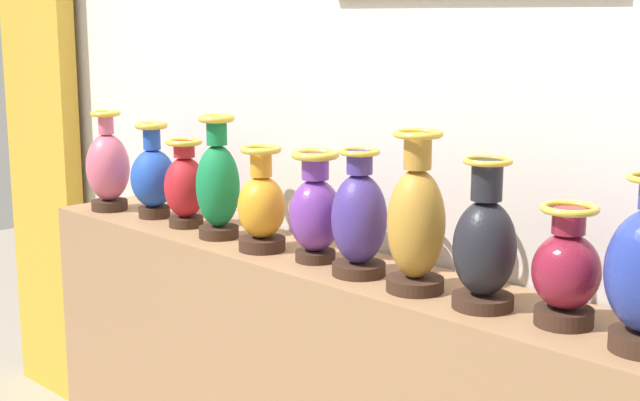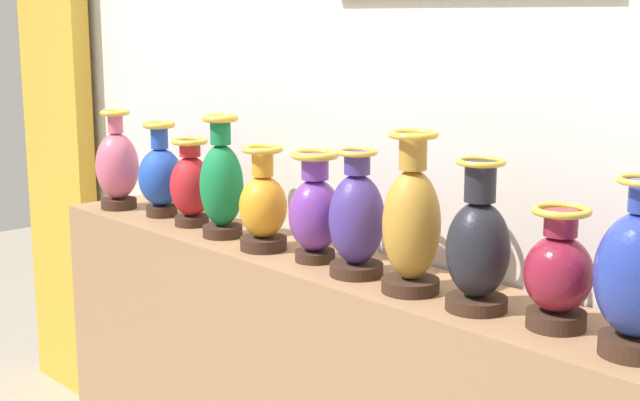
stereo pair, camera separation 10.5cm
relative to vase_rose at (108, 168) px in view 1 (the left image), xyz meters
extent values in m
cube|color=silver|center=(1.07, 0.31, 0.31)|extent=(4.50, 0.10, 2.99)
cube|color=gold|center=(-0.85, 0.19, 0.14)|extent=(0.52, 0.08, 2.65)
cylinder|color=#382319|center=(0.00, 0.00, -0.14)|extent=(0.13, 0.13, 0.04)
ellipsoid|color=#CC5972|center=(0.00, 0.00, 0.00)|extent=(0.16, 0.16, 0.25)
cylinder|color=#CC5972|center=(0.00, 0.00, 0.16)|extent=(0.06, 0.06, 0.08)
torus|color=gold|center=(0.00, 0.00, 0.20)|extent=(0.11, 0.11, 0.02)
cylinder|color=#382319|center=(0.23, 0.05, -0.14)|extent=(0.11, 0.11, 0.04)
ellipsoid|color=#1E47B2|center=(0.23, 0.05, -0.02)|extent=(0.16, 0.16, 0.21)
cylinder|color=#1E47B2|center=(0.23, 0.05, 0.13)|extent=(0.06, 0.06, 0.09)
torus|color=gold|center=(0.23, 0.05, 0.17)|extent=(0.12, 0.12, 0.02)
cylinder|color=#382319|center=(0.43, 0.04, -0.14)|extent=(0.12, 0.12, 0.03)
ellipsoid|color=red|center=(0.43, 0.04, -0.02)|extent=(0.15, 0.15, 0.21)
cylinder|color=red|center=(0.43, 0.04, 0.11)|extent=(0.07, 0.07, 0.05)
torus|color=gold|center=(0.43, 0.04, 0.13)|extent=(0.13, 0.13, 0.02)
cylinder|color=#382319|center=(0.64, 0.02, -0.14)|extent=(0.13, 0.13, 0.04)
ellipsoid|color=#14723D|center=(0.64, 0.02, 0.01)|extent=(0.14, 0.14, 0.27)
cylinder|color=#14723D|center=(0.64, 0.02, 0.19)|extent=(0.07, 0.07, 0.09)
torus|color=gold|center=(0.64, 0.02, 0.23)|extent=(0.12, 0.12, 0.02)
cylinder|color=#382319|center=(0.87, 0.01, -0.14)|extent=(0.15, 0.15, 0.04)
ellipsoid|color=orange|center=(0.87, 0.01, -0.02)|extent=(0.15, 0.15, 0.19)
cylinder|color=orange|center=(0.87, 0.01, 0.11)|extent=(0.07, 0.07, 0.08)
torus|color=gold|center=(0.87, 0.01, 0.16)|extent=(0.13, 0.13, 0.02)
cylinder|color=#382319|center=(1.08, 0.04, -0.15)|extent=(0.12, 0.12, 0.03)
ellipsoid|color=#6B3393|center=(1.08, 0.04, -0.02)|extent=(0.16, 0.16, 0.22)
cylinder|color=#6B3393|center=(1.08, 0.04, 0.12)|extent=(0.08, 0.08, 0.07)
torus|color=gold|center=(1.08, 0.04, 0.16)|extent=(0.14, 0.14, 0.02)
cylinder|color=#382319|center=(1.27, 0.02, -0.14)|extent=(0.15, 0.15, 0.03)
ellipsoid|color=#3F2D7F|center=(1.27, 0.02, 0.00)|extent=(0.16, 0.16, 0.26)
cylinder|color=#3F2D7F|center=(1.27, 0.02, 0.16)|extent=(0.07, 0.07, 0.06)
torus|color=gold|center=(1.27, 0.02, 0.19)|extent=(0.11, 0.11, 0.02)
cylinder|color=#382319|center=(1.48, 0.01, -0.14)|extent=(0.15, 0.15, 0.04)
ellipsoid|color=#B27F2D|center=(1.48, 0.01, 0.02)|extent=(0.15, 0.15, 0.29)
cylinder|color=#B27F2D|center=(1.48, 0.01, 0.21)|extent=(0.07, 0.07, 0.09)
torus|color=gold|center=(1.48, 0.01, 0.26)|extent=(0.13, 0.13, 0.02)
cylinder|color=#382319|center=(1.70, 0.02, -0.14)|extent=(0.16, 0.16, 0.03)
ellipsoid|color=black|center=(1.70, 0.02, -0.01)|extent=(0.16, 0.16, 0.24)
cylinder|color=black|center=(1.70, 0.02, 0.16)|extent=(0.08, 0.08, 0.10)
torus|color=gold|center=(1.70, 0.02, 0.21)|extent=(0.12, 0.12, 0.01)
cylinder|color=#382319|center=(1.91, 0.05, -0.14)|extent=(0.14, 0.14, 0.04)
ellipsoid|color=maroon|center=(1.91, 0.05, -0.03)|extent=(0.16, 0.16, 0.18)
cylinder|color=maroon|center=(1.91, 0.05, 0.09)|extent=(0.08, 0.08, 0.06)
torus|color=gold|center=(1.91, 0.05, 0.12)|extent=(0.14, 0.14, 0.02)
camera|label=1|loc=(3.00, -1.83, 0.56)|focal=52.13mm
camera|label=2|loc=(3.08, -1.76, 0.56)|focal=52.13mm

